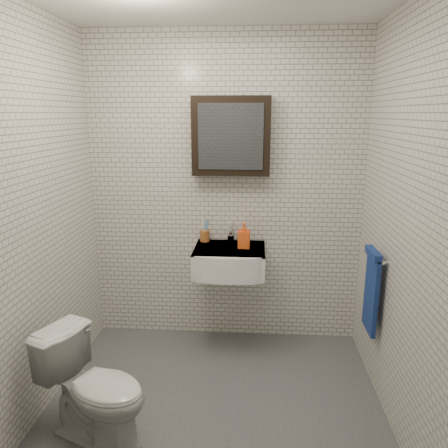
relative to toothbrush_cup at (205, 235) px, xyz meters
name	(u,v)px	position (x,y,z in m)	size (l,w,h in m)	color
ground	(214,405)	(0.16, -0.94, -0.90)	(2.20, 2.00, 0.01)	#474A4E
room_shell	(213,186)	(0.16, -0.94, 0.56)	(2.22, 2.02, 2.51)	silver
washbasin	(229,261)	(0.21, -0.21, -0.15)	(0.55, 0.50, 0.20)	white
faucet	(231,234)	(0.21, -0.01, 0.02)	(0.06, 0.20, 0.15)	silver
mirror_cabinet	(231,136)	(0.21, -0.01, 0.80)	(0.60, 0.15, 0.60)	black
towel_rail	(372,287)	(1.21, -0.59, -0.18)	(0.09, 0.30, 0.58)	silver
toothbrush_cup	(205,235)	(0.00, 0.00, 0.00)	(0.09, 0.09, 0.20)	#9C5927
soap_bottle	(244,235)	(0.33, -0.15, 0.05)	(0.09, 0.09, 0.20)	#E25917
toilet	(96,388)	(-0.49, -1.27, -0.57)	(0.37, 0.65, 0.66)	silver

